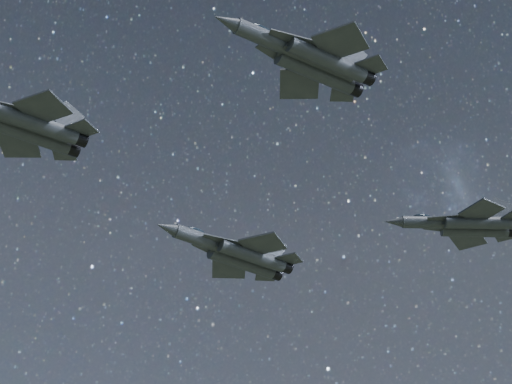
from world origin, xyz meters
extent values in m
cube|color=#2B2F36|center=(-21.36, 0.71, 144.44)|extent=(7.68, 3.70, 1.21)
cylinder|color=#2B2F36|center=(-20.72, -0.06, 144.02)|extent=(7.88, 3.82, 1.45)
cylinder|color=#2B2F36|center=(-21.30, 1.71, 144.02)|extent=(7.88, 3.82, 1.45)
cylinder|color=black|center=(-16.65, 1.28, 144.02)|extent=(1.57, 1.65, 1.34)
cylinder|color=black|center=(-17.23, 3.04, 144.02)|extent=(1.57, 1.65, 1.34)
cube|color=#2B2F36|center=(-20.20, -2.24, 144.21)|extent=(5.34, 5.28, 0.19)
cube|color=#2B2F36|center=(-22.17, 3.77, 144.21)|extent=(4.39, 4.73, 0.19)
cube|color=#2B2F36|center=(-16.63, 0.01, 144.21)|extent=(3.16, 3.15, 0.14)
cube|color=#2B2F36|center=(-17.96, 4.08, 144.21)|extent=(2.57, 2.71, 0.14)
cube|color=#2B2F36|center=(-18.08, 0.56, 145.79)|extent=(3.19, 0.90, 3.31)
cube|color=#2B2F36|center=(-18.81, 2.77, 145.79)|extent=(3.04, 1.39, 3.31)
cylinder|color=#2B2F36|center=(-2.14, 15.19, 143.19)|extent=(7.42, 4.01, 1.55)
cone|color=#2B2F36|center=(-6.60, 13.53, 143.19)|extent=(2.71, 2.13, 1.39)
ellipsoid|color=black|center=(-3.25, 14.77, 143.94)|extent=(2.57, 1.80, 0.76)
cube|color=#2B2F36|center=(2.69, 16.99, 143.14)|extent=(8.14, 4.23, 1.29)
cylinder|color=#2B2F36|center=(3.41, 16.20, 142.70)|extent=(8.34, 4.36, 1.55)
cylinder|color=#2B2F36|center=(2.72, 18.06, 142.70)|extent=(8.34, 4.36, 1.55)
cylinder|color=black|center=(7.68, 17.79, 142.70)|extent=(1.71, 1.79, 1.43)
cylinder|color=black|center=(6.99, 19.65, 142.70)|extent=(1.71, 1.79, 1.43)
cube|color=#2B2F36|center=(0.00, 14.56, 143.07)|extent=(5.26, 1.92, 0.12)
cube|color=#2B2F36|center=(-0.93, 17.07, 143.07)|extent=(4.97, 3.62, 0.12)
cube|color=#2B2F36|center=(4.05, 13.90, 142.90)|extent=(5.68, 5.59, 0.20)
cube|color=#2B2F36|center=(1.70, 20.22, 142.90)|extent=(4.55, 4.93, 0.20)
cube|color=#2B2F36|center=(7.76, 16.44, 142.90)|extent=(3.36, 3.34, 0.15)
cube|color=#2B2F36|center=(6.17, 20.72, 142.90)|extent=(2.66, 2.82, 0.15)
cube|color=#2B2F36|center=(6.19, 16.97, 144.58)|extent=(3.37, 1.09, 3.53)
cube|color=#2B2F36|center=(5.32, 19.29, 144.58)|extent=(3.19, 1.61, 3.53)
cylinder|color=#2B2F36|center=(-3.08, -16.06, 143.48)|extent=(6.44, 3.13, 1.33)
cone|color=#2B2F36|center=(-7.00, -17.26, 143.48)|extent=(2.31, 1.75, 1.20)
ellipsoid|color=black|center=(-4.06, -16.36, 144.12)|extent=(2.21, 1.45, 0.66)
cube|color=#2B2F36|center=(1.17, -14.76, 143.44)|extent=(7.08, 3.28, 1.11)
cylinder|color=#2B2F36|center=(1.75, -15.48, 143.06)|extent=(7.26, 3.38, 1.33)
cylinder|color=#2B2F36|center=(1.25, -13.84, 143.06)|extent=(7.26, 3.38, 1.33)
cylinder|color=black|center=(5.51, -14.32, 143.06)|extent=(1.42, 1.50, 1.23)
cylinder|color=black|center=(5.01, -12.69, 143.06)|extent=(1.42, 1.50, 1.23)
cube|color=#2B2F36|center=(-1.27, -16.71, 143.38)|extent=(4.52, 1.40, 0.10)
cube|color=#2B2F36|center=(-1.95, -14.51, 143.38)|extent=(4.37, 2.92, 0.10)
cube|color=#2B2F36|center=(2.19, -17.49, 143.23)|extent=(4.91, 4.87, 0.17)
cube|color=#2B2F36|center=(0.49, -11.93, 143.23)|extent=(4.09, 4.39, 0.17)
cube|color=#2B2F36|center=(5.51, -15.49, 143.23)|extent=(2.91, 2.90, 0.13)
cube|color=#2B2F36|center=(4.36, -11.72, 143.23)|extent=(2.40, 2.53, 0.13)
cube|color=#2B2F36|center=(4.19, -14.95, 144.68)|extent=(2.94, 0.77, 3.04)
cube|color=#2B2F36|center=(3.56, -12.91, 144.68)|extent=(2.81, 1.23, 3.04)
cylinder|color=#2B2F36|center=(21.26, 7.67, 144.53)|extent=(6.48, 2.64, 1.34)
cone|color=#2B2F36|center=(17.23, 8.53, 144.53)|extent=(2.26, 1.61, 1.20)
ellipsoid|color=black|center=(20.25, 7.88, 145.17)|extent=(2.18, 1.31, 0.66)
cube|color=#2B2F36|center=(25.61, 6.73, 144.49)|extent=(7.14, 2.73, 1.11)
cylinder|color=#2B2F36|center=(25.77, 5.82, 144.10)|extent=(7.32, 2.82, 1.34)
cylinder|color=#2B2F36|center=(26.13, 7.49, 144.10)|extent=(7.32, 2.82, 1.34)
cylinder|color=black|center=(29.98, 6.67, 144.10)|extent=(1.35, 1.44, 1.23)
cube|color=#2B2F36|center=(22.52, 6.21, 144.43)|extent=(4.47, 2.62, 0.10)
cube|color=#2B2F36|center=(23.01, 8.47, 144.43)|extent=(4.47, 1.03, 0.10)
cube|color=#2B2F36|center=(25.17, 3.84, 144.27)|extent=(4.32, 4.57, 0.17)
cube|color=#2B2F36|center=(26.39, 9.54, 144.27)|extent=(4.90, 4.91, 0.17)
cube|color=#2B2F36|center=(29.88, 7.83, 144.27)|extent=(2.90, 2.91, 0.13)
cube|color=#2B2F36|center=(28.15, 5.09, 145.73)|extent=(2.89, 0.99, 3.05)
cube|color=#2B2F36|center=(28.60, 7.18, 145.73)|extent=(2.98, 0.54, 3.05)
camera|label=1|loc=(-16.33, -63.59, 96.14)|focal=60.00mm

